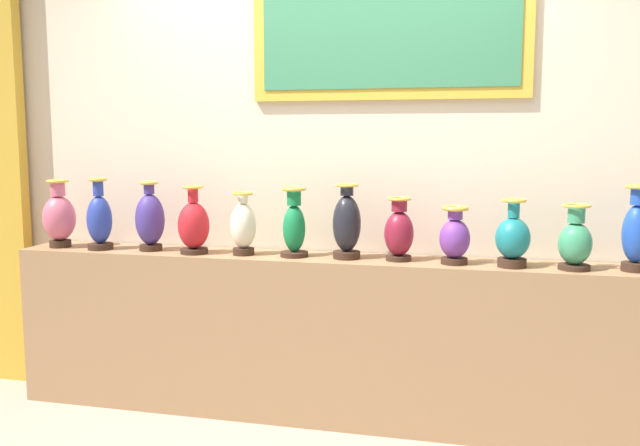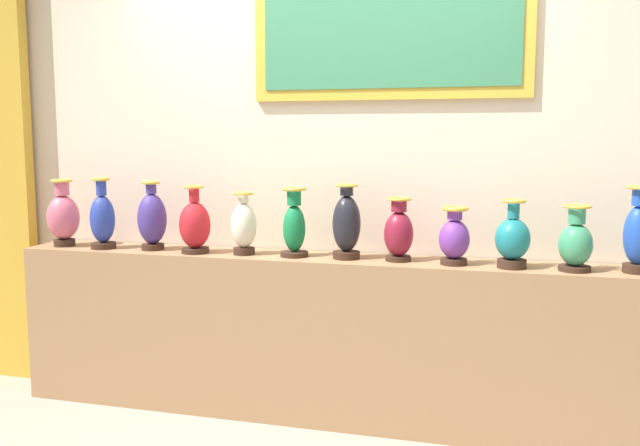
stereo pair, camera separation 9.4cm
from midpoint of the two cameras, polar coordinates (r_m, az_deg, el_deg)
ground_plane at (r=3.89m, az=0.72°, el=-15.97°), size 11.16×11.16×0.00m
display_shelf at (r=3.74m, az=0.73°, el=-9.64°), size 3.46×0.37×0.90m
back_wall at (r=3.81m, az=1.78°, el=8.23°), size 5.16×0.14×3.18m
curtain_gold at (r=4.69m, az=-24.84°, el=3.90°), size 0.43×0.08×2.63m
vase_rose at (r=4.23m, az=-20.27°, el=0.54°), size 0.19×0.19×0.40m
vase_cobalt at (r=4.07m, az=-17.27°, el=0.31°), size 0.14×0.14×0.41m
vase_indigo at (r=3.95m, az=-13.34°, el=0.32°), size 0.16×0.16×0.39m
vase_crimson at (r=3.79m, az=-9.84°, el=-0.18°), size 0.17×0.17×0.38m
vase_ivory at (r=3.70m, az=-5.74°, el=-0.24°), size 0.14×0.14×0.34m
vase_emerald at (r=3.62m, az=-1.46°, el=-0.25°), size 0.15×0.15×0.37m
vase_onyx at (r=3.56m, az=3.01°, el=-0.15°), size 0.15×0.15×0.40m
vase_burgundy at (r=3.52m, az=7.41°, el=-0.79°), size 0.15×0.15×0.33m
vase_violet at (r=3.47m, az=12.03°, el=-1.24°), size 0.15×0.15×0.30m
vase_teal at (r=3.45m, az=16.70°, el=-1.33°), size 0.17×0.17×0.34m
vase_jade at (r=3.47m, az=21.50°, el=-1.57°), size 0.16×0.16×0.32m
vase_sapphire at (r=3.53m, az=25.94°, el=-0.81°), size 0.13×0.13×0.41m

